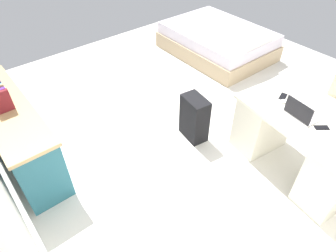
% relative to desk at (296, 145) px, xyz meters
% --- Properties ---
extents(ground_plane, '(6.14, 6.14, 0.00)m').
position_rel_desk_xyz_m(ground_plane, '(1.31, 0.10, -0.39)').
color(ground_plane, silver).
extents(desk, '(1.52, 0.85, 0.75)m').
position_rel_desk_xyz_m(desk, '(0.00, 0.00, 0.00)').
color(desk, silver).
rests_on(desk, ground_plane).
extents(credenza, '(1.80, 0.48, 0.78)m').
position_rel_desk_xyz_m(credenza, '(2.12, 2.29, -0.00)').
color(credenza, '#235B6B').
rests_on(credenza, ground_plane).
extents(bed, '(1.91, 1.42, 0.58)m').
position_rel_desk_xyz_m(bed, '(2.50, -1.43, -0.15)').
color(bed, tan).
rests_on(bed, ground_plane).
extents(suitcase_black, '(0.39, 0.27, 0.60)m').
position_rel_desk_xyz_m(suitcase_black, '(1.11, 0.46, -0.09)').
color(suitcase_black, black).
rests_on(suitcase_black, ground_plane).
extents(laptop, '(0.34, 0.26, 0.21)m').
position_rel_desk_xyz_m(laptop, '(0.07, 0.01, 0.41)').
color(laptop, '#B7B7BC').
rests_on(laptop, desk).
extents(computer_mouse, '(0.07, 0.11, 0.03)m').
position_rel_desk_xyz_m(computer_mouse, '(0.32, -0.07, 0.37)').
color(computer_mouse, white).
rests_on(computer_mouse, desk).
extents(cell_phone_near_laptop, '(0.14, 0.15, 0.01)m').
position_rel_desk_xyz_m(cell_phone_near_laptop, '(-0.17, -0.01, 0.36)').
color(cell_phone_near_laptop, black).
rests_on(cell_phone_near_laptop, desk).
extents(cell_phone_by_mouse, '(0.11, 0.15, 0.01)m').
position_rel_desk_xyz_m(cell_phone_by_mouse, '(0.38, -0.16, 0.36)').
color(cell_phone_by_mouse, black).
rests_on(cell_phone_by_mouse, desk).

